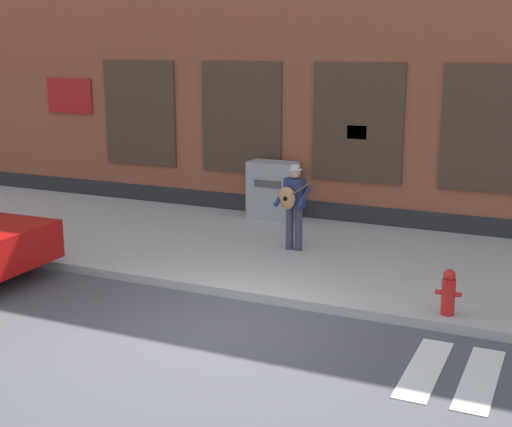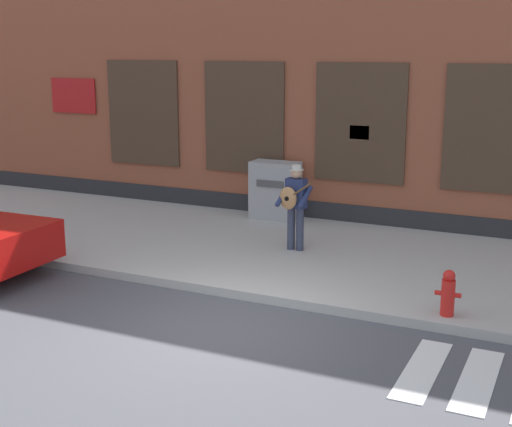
# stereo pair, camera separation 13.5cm
# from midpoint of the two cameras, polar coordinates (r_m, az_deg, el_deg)

# --- Properties ---
(ground_plane) EXTENTS (160.00, 160.00, 0.00)m
(ground_plane) POSITION_cam_midpoint_polar(r_m,az_deg,el_deg) (10.54, -2.91, -9.21)
(ground_plane) COLOR #4C4C51
(sidewalk) EXTENTS (28.00, 5.26, 0.15)m
(sidewalk) POSITION_cam_midpoint_polar(r_m,az_deg,el_deg) (13.82, 4.42, -3.38)
(sidewalk) COLOR #ADAAA3
(sidewalk) RESTS_ON ground
(building_backdrop) EXTENTS (28.00, 4.06, 8.78)m
(building_backdrop) POSITION_cam_midpoint_polar(r_m,az_deg,el_deg) (17.67, 10.05, 14.21)
(building_backdrop) COLOR brown
(building_backdrop) RESTS_ON ground
(busker) EXTENTS (0.71, 0.55, 1.67)m
(busker) POSITION_cam_midpoint_polar(r_m,az_deg,el_deg) (13.68, 2.72, 0.91)
(busker) COLOR #33384C
(busker) RESTS_ON sidewalk
(utility_box) EXTENTS (1.10, 0.58, 1.32)m
(utility_box) POSITION_cam_midpoint_polar(r_m,az_deg,el_deg) (16.27, 1.10, 1.87)
(utility_box) COLOR #9E9E9E
(utility_box) RESTS_ON sidewalk
(fire_hydrant) EXTENTS (0.38, 0.20, 0.70)m
(fire_hydrant) POSITION_cam_midpoint_polar(r_m,az_deg,el_deg) (10.88, 14.80, -6.12)
(fire_hydrant) COLOR red
(fire_hydrant) RESTS_ON sidewalk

